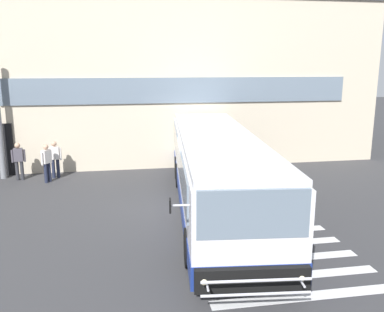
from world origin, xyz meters
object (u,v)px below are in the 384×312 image
at_px(safety_bollard_yellow, 231,169).
at_px(passenger_at_curb_edge, 55,158).
at_px(passenger_by_doorway, 47,161).
at_px(passenger_near_column, 19,159).
at_px(bus_main_foreground, 216,173).

bearing_deg(safety_bollard_yellow, passenger_at_curb_edge, 169.05).
bearing_deg(safety_bollard_yellow, passenger_by_doorway, 174.29).
xyz_separation_m(passenger_at_curb_edge, safety_bollard_yellow, (7.74, -1.50, -0.48)).
xyz_separation_m(passenger_by_doorway, passenger_at_curb_edge, (0.24, 0.70, 0.00)).
relative_size(passenger_near_column, passenger_by_doorway, 1.00).
bearing_deg(passenger_at_curb_edge, passenger_near_column, -175.23).
bearing_deg(passenger_by_doorway, passenger_at_curb_edge, 70.99).
xyz_separation_m(passenger_near_column, safety_bollard_yellow, (9.25, -1.37, -0.48)).
height_order(passenger_near_column, passenger_at_curb_edge, same).
height_order(bus_main_foreground, safety_bollard_yellow, bus_main_foreground).
bearing_deg(passenger_at_curb_edge, bus_main_foreground, -40.42).
bearing_deg(passenger_by_doorway, passenger_near_column, 155.79).
height_order(bus_main_foreground, passenger_near_column, bus_main_foreground).
distance_m(passenger_near_column, passenger_at_curb_edge, 1.52).
height_order(passenger_by_doorway, safety_bollard_yellow, passenger_by_doorway).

